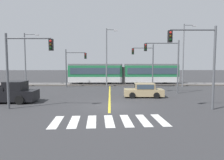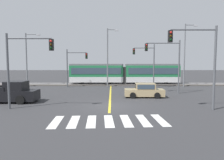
{
  "view_description": "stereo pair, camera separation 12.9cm",
  "coord_description": "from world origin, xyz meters",
  "px_view_note": "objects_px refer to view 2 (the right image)",
  "views": [
    {
      "loc": [
        0.07,
        -16.93,
        3.6
      ],
      "look_at": [
        0.29,
        7.81,
        1.6
      ],
      "focal_mm": 32.0,
      "sensor_mm": 36.0,
      "label": 1
    },
    {
      "loc": [
        0.2,
        -16.93,
        3.6
      ],
      "look_at": [
        0.29,
        7.81,
        1.6
      ],
      "focal_mm": 32.0,
      "sensor_mm": 36.0,
      "label": 2
    }
  ],
  "objects_px": {
    "street_lamp_centre": "(108,54)",
    "pickup_truck": "(8,93)",
    "traffic_light_far_right": "(146,60)",
    "sedan_crossing": "(143,91)",
    "traffic_light_near_left": "(22,59)",
    "light_rail_tram": "(123,73)",
    "traffic_light_far_left": "(73,63)",
    "traffic_light_mid_right": "(167,58)",
    "street_lamp_west": "(27,56)",
    "traffic_light_near_right": "(199,54)",
    "street_lamp_east": "(185,52)"
  },
  "relations": [
    {
      "from": "street_lamp_centre",
      "to": "pickup_truck",
      "type": "bearing_deg",
      "value": -125.17
    },
    {
      "from": "traffic_light_far_right",
      "to": "sedan_crossing",
      "type": "bearing_deg",
      "value": -101.7
    },
    {
      "from": "traffic_light_near_left",
      "to": "traffic_light_far_right",
      "type": "relative_size",
      "value": 0.92
    },
    {
      "from": "light_rail_tram",
      "to": "pickup_truck",
      "type": "xyz_separation_m",
      "value": [
        -11.75,
        -15.75,
        -1.21
      ]
    },
    {
      "from": "traffic_light_far_left",
      "to": "traffic_light_mid_right",
      "type": "relative_size",
      "value": 0.9
    },
    {
      "from": "traffic_light_near_left",
      "to": "street_lamp_west",
      "type": "distance_m",
      "value": 17.13
    },
    {
      "from": "traffic_light_near_right",
      "to": "traffic_light_far_right",
      "type": "distance_m",
      "value": 14.33
    },
    {
      "from": "traffic_light_far_left",
      "to": "sedan_crossing",
      "type": "bearing_deg",
      "value": -45.28
    },
    {
      "from": "sedan_crossing",
      "to": "traffic_light_far_right",
      "type": "bearing_deg",
      "value": 78.3
    },
    {
      "from": "traffic_light_near_left",
      "to": "pickup_truck",
      "type": "bearing_deg",
      "value": 133.97
    },
    {
      "from": "traffic_light_far_right",
      "to": "street_lamp_east",
      "type": "height_order",
      "value": "street_lamp_east"
    },
    {
      "from": "light_rail_tram",
      "to": "traffic_light_far_left",
      "type": "xyz_separation_m",
      "value": [
        -7.95,
        -3.48,
        1.75
      ]
    },
    {
      "from": "street_lamp_west",
      "to": "traffic_light_far_left",
      "type": "bearing_deg",
      "value": -6.83
    },
    {
      "from": "light_rail_tram",
      "to": "pickup_truck",
      "type": "distance_m",
      "value": 19.68
    },
    {
      "from": "pickup_truck",
      "to": "street_lamp_east",
      "type": "xyz_separation_m",
      "value": [
        21.21,
        13.08,
        4.65
      ]
    },
    {
      "from": "pickup_truck",
      "to": "traffic_light_mid_right",
      "type": "bearing_deg",
      "value": 19.06
    },
    {
      "from": "light_rail_tram",
      "to": "street_lamp_centre",
      "type": "height_order",
      "value": "street_lamp_centre"
    },
    {
      "from": "traffic_light_far_left",
      "to": "light_rail_tram",
      "type": "bearing_deg",
      "value": 23.66
    },
    {
      "from": "light_rail_tram",
      "to": "traffic_light_near_left",
      "type": "xyz_separation_m",
      "value": [
        -9.11,
        -18.49,
        1.93
      ]
    },
    {
      "from": "light_rail_tram",
      "to": "traffic_light_mid_right",
      "type": "distance_m",
      "value": 11.33
    },
    {
      "from": "traffic_light_near_right",
      "to": "street_lamp_east",
      "type": "distance_m",
      "value": 16.9
    },
    {
      "from": "street_lamp_centre",
      "to": "street_lamp_west",
      "type": "bearing_deg",
      "value": 178.72
    },
    {
      "from": "light_rail_tram",
      "to": "traffic_light_far_left",
      "type": "relative_size",
      "value": 3.18
    },
    {
      "from": "traffic_light_far_right",
      "to": "street_lamp_centre",
      "type": "height_order",
      "value": "street_lamp_centre"
    },
    {
      "from": "traffic_light_near_right",
      "to": "traffic_light_near_left",
      "type": "distance_m",
      "value": 13.77
    },
    {
      "from": "sedan_crossing",
      "to": "traffic_light_mid_right",
      "type": "height_order",
      "value": "traffic_light_mid_right"
    },
    {
      "from": "traffic_light_near_left",
      "to": "street_lamp_west",
      "type": "xyz_separation_m",
      "value": [
        -6.32,
        15.9,
        0.83
      ]
    },
    {
      "from": "traffic_light_far_left",
      "to": "traffic_light_near_left",
      "type": "distance_m",
      "value": 15.05
    },
    {
      "from": "street_lamp_west",
      "to": "traffic_light_near_right",
      "type": "bearing_deg",
      "value": -38.97
    },
    {
      "from": "sedan_crossing",
      "to": "traffic_light_near_right",
      "type": "bearing_deg",
      "value": -61.09
    },
    {
      "from": "sedan_crossing",
      "to": "traffic_light_near_right",
      "type": "height_order",
      "value": "traffic_light_near_right"
    },
    {
      "from": "light_rail_tram",
      "to": "traffic_light_mid_right",
      "type": "height_order",
      "value": "traffic_light_mid_right"
    },
    {
      "from": "traffic_light_far_left",
      "to": "street_lamp_centre",
      "type": "xyz_separation_m",
      "value": [
        5.27,
        0.61,
        1.29
      ]
    },
    {
      "from": "traffic_light_mid_right",
      "to": "street_lamp_centre",
      "type": "height_order",
      "value": "street_lamp_centre"
    },
    {
      "from": "traffic_light_far_right",
      "to": "street_lamp_centre",
      "type": "xyz_separation_m",
      "value": [
        -5.77,
        1.71,
        0.89
      ]
    },
    {
      "from": "sedan_crossing",
      "to": "light_rail_tram",
      "type": "bearing_deg",
      "value": 96.1
    },
    {
      "from": "light_rail_tram",
      "to": "traffic_light_near_left",
      "type": "relative_size",
      "value": 3.09
    },
    {
      "from": "pickup_truck",
      "to": "traffic_light_far_left",
      "type": "height_order",
      "value": "traffic_light_far_left"
    },
    {
      "from": "traffic_light_near_right",
      "to": "street_lamp_east",
      "type": "xyz_separation_m",
      "value": [
        4.82,
        16.16,
        1.16
      ]
    },
    {
      "from": "light_rail_tram",
      "to": "street_lamp_east",
      "type": "relative_size",
      "value": 1.88
    },
    {
      "from": "traffic_light_near_left",
      "to": "traffic_light_near_right",
      "type": "bearing_deg",
      "value": -1.42
    },
    {
      "from": "sedan_crossing",
      "to": "pickup_truck",
      "type": "relative_size",
      "value": 0.79
    },
    {
      "from": "sedan_crossing",
      "to": "traffic_light_mid_right",
      "type": "distance_m",
      "value": 5.61
    },
    {
      "from": "pickup_truck",
      "to": "traffic_light_near_right",
      "type": "height_order",
      "value": "traffic_light_near_right"
    },
    {
      "from": "street_lamp_centre",
      "to": "traffic_light_near_left",
      "type": "bearing_deg",
      "value": -112.39
    },
    {
      "from": "light_rail_tram",
      "to": "pickup_truck",
      "type": "height_order",
      "value": "light_rail_tram"
    },
    {
      "from": "traffic_light_near_right",
      "to": "traffic_light_mid_right",
      "type": "xyz_separation_m",
      "value": [
        -0.03,
        8.74,
        -0.02
      ]
    },
    {
      "from": "sedan_crossing",
      "to": "street_lamp_west",
      "type": "bearing_deg",
      "value": 148.47
    },
    {
      "from": "light_rail_tram",
      "to": "traffic_light_far_right",
      "type": "height_order",
      "value": "traffic_light_far_right"
    },
    {
      "from": "light_rail_tram",
      "to": "sedan_crossing",
      "type": "height_order",
      "value": "light_rail_tram"
    }
  ]
}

